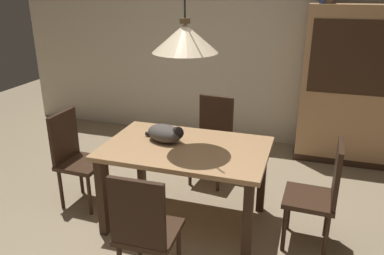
{
  "coord_description": "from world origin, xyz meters",
  "views": [
    {
      "loc": [
        0.98,
        -2.4,
        2.05
      ],
      "look_at": [
        0.0,
        0.64,
        0.85
      ],
      "focal_mm": 35.75,
      "sensor_mm": 36.0,
      "label": 1
    }
  ],
  "objects": [
    {
      "name": "back_wall",
      "position": [
        0.0,
        2.65,
        1.45
      ],
      "size": [
        6.4,
        0.1,
        2.9
      ],
      "primitive_type": "cube",
      "color": "beige",
      "rests_on": "ground"
    },
    {
      "name": "pendant_lamp",
      "position": [
        0.01,
        0.44,
        1.66
      ],
      "size": [
        0.52,
        0.52,
        1.3
      ],
      "color": "beige"
    },
    {
      "name": "hutch_bookcase",
      "position": [
        1.42,
        2.32,
        0.89
      ],
      "size": [
        1.12,
        0.45,
        1.85
      ],
      "color": "tan",
      "rests_on": "ground"
    },
    {
      "name": "chair_left_side",
      "position": [
        -1.12,
        0.44,
        0.51
      ],
      "size": [
        0.41,
        0.41,
        0.93
      ],
      "color": "#382316",
      "rests_on": "ground"
    },
    {
      "name": "cat_sleeping",
      "position": [
        -0.19,
        0.5,
        0.83
      ],
      "size": [
        0.41,
        0.32,
        0.16
      ],
      "color": "#4C4742",
      "rests_on": "dining_table"
    },
    {
      "name": "chair_far_back",
      "position": [
        0.02,
        1.32,
        0.51
      ],
      "size": [
        0.44,
        0.44,
        0.93
      ],
      "color": "#382316",
      "rests_on": "ground"
    },
    {
      "name": "chair_right_side",
      "position": [
        1.14,
        0.44,
        0.51
      ],
      "size": [
        0.41,
        0.41,
        0.93
      ],
      "color": "#382316",
      "rests_on": "ground"
    },
    {
      "name": "ground",
      "position": [
        0.0,
        0.0,
        0.0
      ],
      "size": [
        10.0,
        10.0,
        0.0
      ],
      "primitive_type": "plane",
      "color": "#998466"
    },
    {
      "name": "dining_table",
      "position": [
        0.01,
        0.44,
        0.65
      ],
      "size": [
        1.4,
        0.9,
        0.75
      ],
      "color": "tan",
      "rests_on": "ground"
    },
    {
      "name": "chair_near_front",
      "position": [
        0.01,
        -0.44,
        0.51
      ],
      "size": [
        0.41,
        0.41,
        0.93
      ],
      "color": "#382316",
      "rests_on": "ground"
    }
  ]
}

